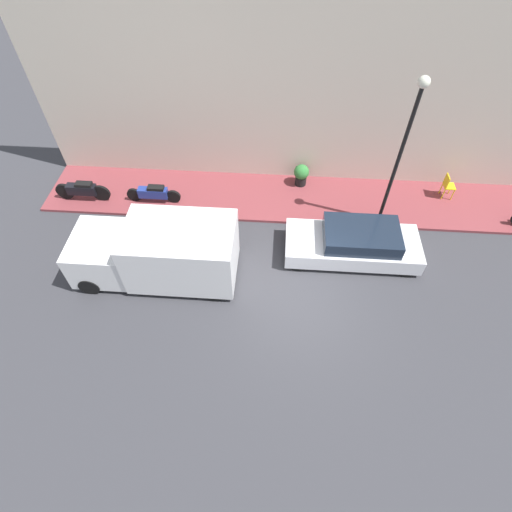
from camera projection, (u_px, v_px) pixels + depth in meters
ground_plane at (300, 299)px, 12.16m from camera, size 60.00×60.00×0.00m
sidewalk at (300, 199)px, 15.01m from camera, size 2.60×18.97×0.10m
building_facade at (308, 101)px, 13.53m from camera, size 0.30×18.97×6.38m
parked_car at (354, 243)px, 12.86m from camera, size 1.72×4.30×1.21m
delivery_van at (158, 252)px, 12.05m from camera, size 2.03×4.96×2.00m
motorcycle_black at (82, 190)px, 14.60m from camera, size 0.30×2.02×0.77m
motorcycle_blue at (154, 193)px, 14.56m from camera, size 0.30×1.99×0.70m
streetlamp at (405, 139)px, 11.64m from camera, size 0.33×0.33×5.21m
potted_plant at (301, 174)px, 15.13m from camera, size 0.57×0.57×0.86m
cafe_chair at (448, 185)px, 14.60m from camera, size 0.40×0.40×0.95m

